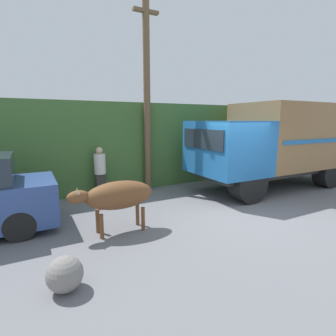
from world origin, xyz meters
TOP-DOWN VIEW (x-y plane):
  - ground_plane at (0.00, 0.00)m, footprint 60.00×60.00m
  - hillside_embankment at (0.00, 6.45)m, footprint 32.00×5.55m
  - building_backdrop at (-5.34, 5.15)m, footprint 6.59×2.70m
  - cargo_truck at (3.13, 1.49)m, footprint 6.69×2.48m
  - brown_cow at (-3.56, 0.31)m, footprint 1.94×0.65m
  - pedestrian_on_hill at (-3.21, 3.39)m, footprint 0.41×0.41m
  - utility_pole at (-1.43, 3.46)m, footprint 0.90×0.24m
  - roadside_rock at (-4.93, -1.40)m, footprint 0.55×0.55m

SIDE VIEW (x-z plane):
  - ground_plane at x=0.00m, z-range 0.00..0.00m
  - roadside_rock at x=-4.93m, z-range 0.00..0.55m
  - brown_cow at x=-3.56m, z-range 0.27..1.47m
  - pedestrian_on_hill at x=-3.21m, z-range 0.07..1.76m
  - hillside_embankment at x=0.00m, z-range 0.00..3.19m
  - building_backdrop at x=-5.34m, z-range 0.01..3.21m
  - cargo_truck at x=3.13m, z-range 0.20..3.37m
  - utility_pole at x=-1.43m, z-range 0.11..7.10m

